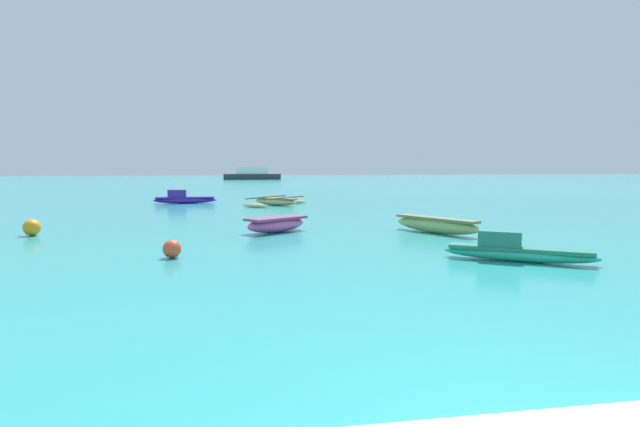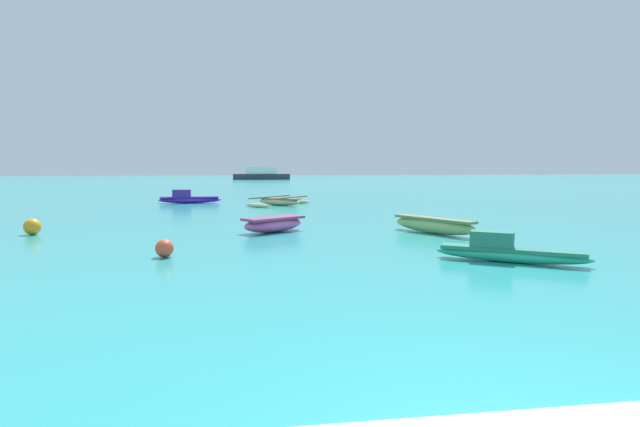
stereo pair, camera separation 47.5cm
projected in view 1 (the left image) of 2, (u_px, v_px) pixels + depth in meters
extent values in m
ellipsoid|color=beige|center=(276.00, 202.00, 27.21)|extent=(2.44, 2.24, 0.41)
cube|color=#887E5A|center=(276.00, 199.00, 27.19)|extent=(2.26, 2.07, 0.08)
cylinder|color=brown|center=(285.00, 198.00, 26.87)|extent=(2.41, 2.74, 0.07)
cylinder|color=brown|center=(267.00, 197.00, 27.51)|extent=(2.41, 2.74, 0.07)
ellipsoid|color=beige|center=(294.00, 202.00, 28.74)|extent=(1.40, 1.26, 0.20)
ellipsoid|color=beige|center=(255.00, 206.00, 25.70)|extent=(1.40, 1.26, 0.20)
ellipsoid|color=#D958A2|center=(276.00, 225.00, 16.03)|extent=(2.28, 1.93, 0.49)
cube|color=#843D66|center=(276.00, 218.00, 16.01)|extent=(2.12, 1.80, 0.08)
ellipsoid|color=#5724D7|center=(185.00, 200.00, 28.63)|extent=(3.57, 0.77, 0.37)
cube|color=#3C2083|center=(185.00, 198.00, 28.62)|extent=(3.29, 0.74, 0.08)
cube|color=#3C2083|center=(177.00, 193.00, 28.51)|extent=(1.01, 0.61, 0.41)
ellipsoid|color=#28BC90|center=(519.00, 254.00, 11.08)|extent=(2.99, 2.18, 0.32)
cube|color=#22745C|center=(519.00, 249.00, 11.07)|extent=(2.76, 2.02, 0.08)
cube|color=#22745C|center=(500.00, 239.00, 11.21)|extent=(0.99, 0.84, 0.35)
ellipsoid|color=#A3BB68|center=(436.00, 225.00, 15.81)|extent=(1.96, 3.07, 0.50)
cube|color=#667346|center=(436.00, 219.00, 15.79)|extent=(1.82, 2.83, 0.08)
sphere|color=#E54C2D|center=(172.00, 249.00, 11.49)|extent=(0.42, 0.42, 0.42)
sphere|color=orange|center=(32.00, 227.00, 15.19)|extent=(0.51, 0.51, 0.51)
cube|color=#2D333D|center=(252.00, 177.00, 81.91)|extent=(9.24, 2.03, 0.92)
cube|color=white|center=(252.00, 171.00, 81.81)|extent=(5.08, 1.73, 1.11)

